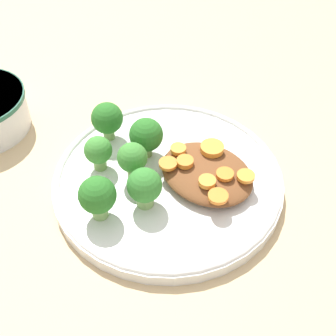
# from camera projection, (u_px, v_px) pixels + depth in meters

# --- Properties ---
(ground_plane) EXTENTS (4.00, 4.00, 0.00)m
(ground_plane) POSITION_uv_depth(u_px,v_px,m) (168.00, 186.00, 0.56)
(ground_plane) COLOR tan
(plate) EXTENTS (0.27, 0.27, 0.02)m
(plate) POSITION_uv_depth(u_px,v_px,m) (168.00, 180.00, 0.55)
(plate) COLOR silver
(plate) RESTS_ON ground_plane
(stew_mound) EXTENTS (0.11, 0.09, 0.02)m
(stew_mound) POSITION_uv_depth(u_px,v_px,m) (207.00, 173.00, 0.54)
(stew_mound) COLOR brown
(stew_mound) RESTS_ON plate
(broccoli_floret_0) EXTENTS (0.04, 0.04, 0.05)m
(broccoli_floret_0) POSITION_uv_depth(u_px,v_px,m) (98.00, 196.00, 0.48)
(broccoli_floret_0) COLOR #7FA85B
(broccoli_floret_0) RESTS_ON plate
(broccoli_floret_1) EXTENTS (0.03, 0.03, 0.04)m
(broccoli_floret_1) POSITION_uv_depth(u_px,v_px,m) (98.00, 151.00, 0.54)
(broccoli_floret_1) COLOR #759E51
(broccoli_floret_1) RESTS_ON plate
(broccoli_floret_2) EXTENTS (0.04, 0.04, 0.05)m
(broccoli_floret_2) POSITION_uv_depth(u_px,v_px,m) (146.00, 135.00, 0.55)
(broccoli_floret_2) COLOR #759E51
(broccoli_floret_2) RESTS_ON plate
(broccoli_floret_3) EXTENTS (0.04, 0.04, 0.05)m
(broccoli_floret_3) POSITION_uv_depth(u_px,v_px,m) (145.00, 187.00, 0.50)
(broccoli_floret_3) COLOR #7FA85B
(broccoli_floret_3) RESTS_ON plate
(broccoli_floret_4) EXTENTS (0.03, 0.03, 0.05)m
(broccoli_floret_4) POSITION_uv_depth(u_px,v_px,m) (132.00, 159.00, 0.52)
(broccoli_floret_4) COLOR #7FA85B
(broccoli_floret_4) RESTS_ON plate
(broccoli_floret_5) EXTENTS (0.04, 0.04, 0.05)m
(broccoli_floret_5) POSITION_uv_depth(u_px,v_px,m) (106.00, 120.00, 0.57)
(broccoli_floret_5) COLOR #7FA85B
(broccoli_floret_5) RESTS_ON plate
(carrot_slice_0) EXTENTS (0.02, 0.02, 0.01)m
(carrot_slice_0) POSITION_uv_depth(u_px,v_px,m) (207.00, 181.00, 0.51)
(carrot_slice_0) COLOR orange
(carrot_slice_0) RESTS_ON stew_mound
(carrot_slice_1) EXTENTS (0.03, 0.03, 0.01)m
(carrot_slice_1) POSITION_uv_depth(u_px,v_px,m) (212.00, 148.00, 0.55)
(carrot_slice_1) COLOR orange
(carrot_slice_1) RESTS_ON stew_mound
(carrot_slice_2) EXTENTS (0.02, 0.02, 0.01)m
(carrot_slice_2) POSITION_uv_depth(u_px,v_px,m) (178.00, 149.00, 0.55)
(carrot_slice_2) COLOR orange
(carrot_slice_2) RESTS_ON stew_mound
(carrot_slice_3) EXTENTS (0.02, 0.02, 0.00)m
(carrot_slice_3) POSITION_uv_depth(u_px,v_px,m) (246.00, 176.00, 0.52)
(carrot_slice_3) COLOR orange
(carrot_slice_3) RESTS_ON stew_mound
(carrot_slice_4) EXTENTS (0.02, 0.02, 0.00)m
(carrot_slice_4) POSITION_uv_depth(u_px,v_px,m) (225.00, 174.00, 0.52)
(carrot_slice_4) COLOR orange
(carrot_slice_4) RESTS_ON stew_mound
(carrot_slice_5) EXTENTS (0.02, 0.02, 0.01)m
(carrot_slice_5) POSITION_uv_depth(u_px,v_px,m) (185.00, 162.00, 0.53)
(carrot_slice_5) COLOR orange
(carrot_slice_5) RESTS_ON stew_mound
(carrot_slice_6) EXTENTS (0.02, 0.02, 0.00)m
(carrot_slice_6) POSITION_uv_depth(u_px,v_px,m) (216.00, 198.00, 0.49)
(carrot_slice_6) COLOR orange
(carrot_slice_6) RESTS_ON stew_mound
(carrot_slice_7) EXTENTS (0.02, 0.02, 0.00)m
(carrot_slice_7) POSITION_uv_depth(u_px,v_px,m) (165.00, 165.00, 0.53)
(carrot_slice_7) COLOR orange
(carrot_slice_7) RESTS_ON stew_mound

